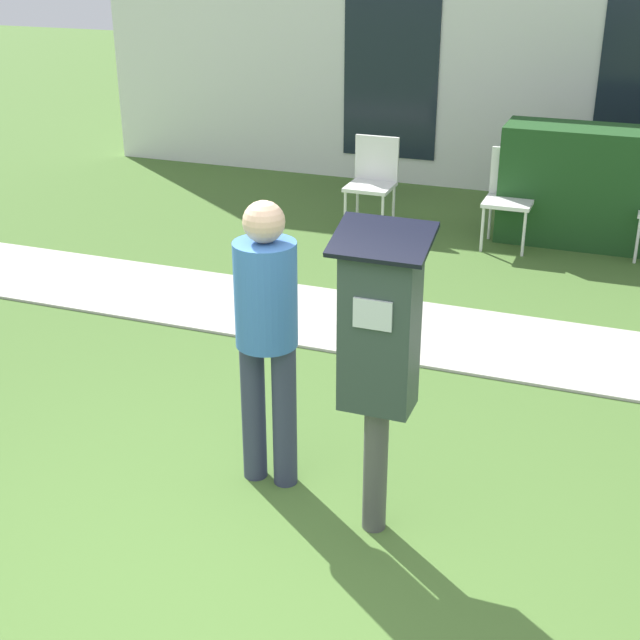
{
  "coord_description": "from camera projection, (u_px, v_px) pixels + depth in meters",
  "views": [
    {
      "loc": [
        1.46,
        -2.9,
        2.79
      ],
      "look_at": [
        0.09,
        0.76,
        1.05
      ],
      "focal_mm": 50.0,
      "sensor_mm": 36.0,
      "label": 1
    }
  ],
  "objects": [
    {
      "name": "ground_plane",
      "position": [
        244.0,
        589.0,
        4.09
      ],
      "size": [
        40.0,
        40.0,
        0.0
      ],
      "primitive_type": "plane",
      "color": "#476B2D"
    },
    {
      "name": "sidewalk",
      "position": [
        414.0,
        331.0,
        6.65
      ],
      "size": [
        12.0,
        1.1,
        0.02
      ],
      "color": "#B7B2A8",
      "rests_on": "ground"
    },
    {
      "name": "building_facade",
      "position": [
        520.0,
        46.0,
        9.55
      ],
      "size": [
        10.0,
        0.26,
        3.2
      ],
      "color": "white",
      "rests_on": "ground"
    },
    {
      "name": "parking_meter",
      "position": [
        379.0,
        345.0,
        4.1
      ],
      "size": [
        0.44,
        0.31,
        1.59
      ],
      "color": "#4C4C4C",
      "rests_on": "ground"
    },
    {
      "name": "person_standing",
      "position": [
        267.0,
        325.0,
        4.53
      ],
      "size": [
        0.32,
        0.32,
        1.58
      ],
      "rotation": [
        0.0,
        0.0,
        0.2
      ],
      "color": "#333851",
      "rests_on": "ground"
    },
    {
      "name": "outdoor_chair_left",
      "position": [
        373.0,
        176.0,
        8.75
      ],
      "size": [
        0.44,
        0.44,
        0.9
      ],
      "rotation": [
        0.0,
        0.0,
        -0.11
      ],
      "color": "white",
      "rests_on": "ground"
    },
    {
      "name": "outdoor_chair_middle",
      "position": [
        511.0,
        190.0,
        8.27
      ],
      "size": [
        0.44,
        0.44,
        0.9
      ],
      "rotation": [
        0.0,
        0.0,
        -0.29
      ],
      "color": "white",
      "rests_on": "ground"
    }
  ]
}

